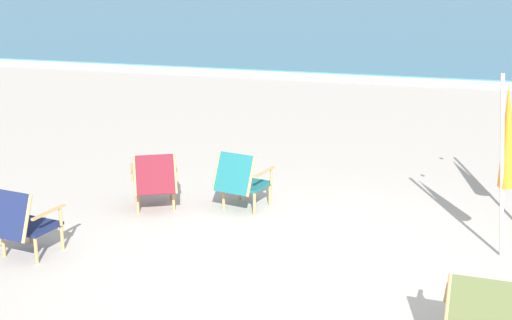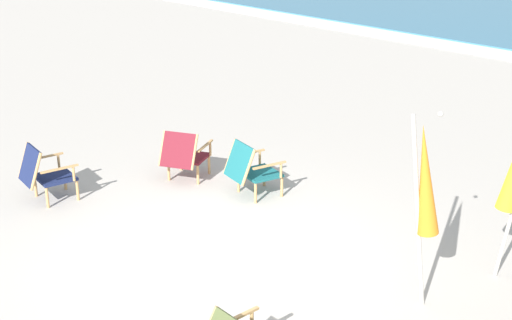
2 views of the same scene
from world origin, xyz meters
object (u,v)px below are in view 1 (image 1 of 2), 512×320
Objects in this scene: beach_chair_far_center at (481,313)px; umbrella_furled_orange at (508,138)px; beach_chair_front_left at (21,221)px; beach_chair_back_left at (241,180)px; beach_chair_front_right at (155,180)px.

umbrella_furled_orange is (0.22, 2.24, 0.96)m from beach_chair_far_center.
beach_chair_front_left is 1.01× the size of beach_chair_back_left.
beach_chair_far_center is at bearing -8.92° from beach_chair_front_left.
beach_chair_back_left is 3.40m from umbrella_furled_orange.
umbrella_furled_orange is at bearing 16.35° from beach_chair_front_left.
beach_chair_front_left is at bearing -163.65° from umbrella_furled_orange.
beach_chair_front_left is at bearing -112.80° from beach_chair_front_right.
beach_chair_back_left is at bearing 135.65° from beach_chair_far_center.
beach_chair_far_center is 2.45m from umbrella_furled_orange.
beach_chair_front_right is 1.12× the size of beach_chair_front_left.
beach_chair_back_left is 4.17m from beach_chair_far_center.
beach_chair_front_left is (-0.77, -1.84, 0.01)m from beach_chair_front_right.
beach_chair_front_right is at bearing 67.20° from beach_chair_front_left.
umbrella_furled_orange is at bearing 84.39° from beach_chair_far_center.
umbrella_furled_orange is at bearing -11.79° from beach_chair_back_left.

